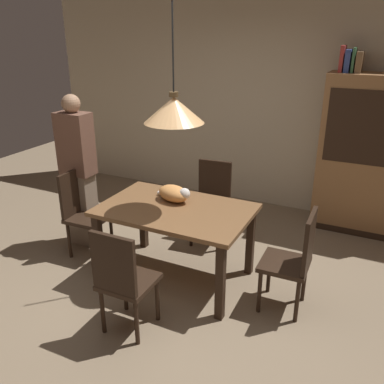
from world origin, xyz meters
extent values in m
plane|color=#847056|center=(0.00, 0.00, 0.00)|extent=(10.00, 10.00, 0.00)
cube|color=beige|center=(0.00, 2.65, 1.45)|extent=(6.40, 0.10, 2.90)
cube|color=brown|center=(-0.12, 0.41, 0.73)|extent=(1.40, 0.90, 0.04)
cube|color=black|center=(-0.74, 0.02, 0.35)|extent=(0.07, 0.07, 0.71)
cube|color=black|center=(0.50, 0.02, 0.35)|extent=(0.07, 0.07, 0.71)
cube|color=black|center=(-0.74, 0.80, 0.35)|extent=(0.07, 0.07, 0.71)
cube|color=black|center=(0.50, 0.80, 0.35)|extent=(0.07, 0.07, 0.71)
cube|color=black|center=(-1.17, 0.41, 0.43)|extent=(0.42, 0.42, 0.04)
cube|color=black|center=(-1.35, 0.40, 0.69)|extent=(0.05, 0.38, 0.48)
cylinder|color=black|center=(-1.01, 0.26, 0.21)|extent=(0.04, 0.04, 0.41)
cylinder|color=black|center=(-1.02, 0.58, 0.21)|extent=(0.04, 0.04, 0.41)
cylinder|color=black|center=(-1.32, 0.24, 0.21)|extent=(0.04, 0.04, 0.41)
cylinder|color=black|center=(-1.34, 0.56, 0.21)|extent=(0.04, 0.04, 0.41)
cube|color=black|center=(-0.12, -0.39, 0.43)|extent=(0.40, 0.40, 0.04)
cube|color=black|center=(-0.12, -0.57, 0.69)|extent=(0.38, 0.04, 0.48)
cylinder|color=black|center=(0.04, -0.23, 0.21)|extent=(0.04, 0.04, 0.41)
cylinder|color=black|center=(-0.28, -0.23, 0.21)|extent=(0.04, 0.04, 0.41)
cylinder|color=black|center=(0.04, -0.55, 0.21)|extent=(0.04, 0.04, 0.41)
cylinder|color=black|center=(-0.28, -0.55, 0.21)|extent=(0.04, 0.04, 0.41)
cube|color=black|center=(0.93, 0.41, 0.43)|extent=(0.41, 0.41, 0.04)
cube|color=black|center=(1.11, 0.41, 0.69)|extent=(0.05, 0.38, 0.48)
cylinder|color=black|center=(0.76, 0.57, 0.21)|extent=(0.04, 0.04, 0.41)
cylinder|color=black|center=(0.77, 0.25, 0.21)|extent=(0.04, 0.04, 0.41)
cylinder|color=black|center=(1.08, 0.57, 0.21)|extent=(0.04, 0.04, 0.41)
cylinder|color=black|center=(1.09, 0.25, 0.21)|extent=(0.04, 0.04, 0.41)
cube|color=black|center=(-0.12, 1.21, 0.43)|extent=(0.43, 0.43, 0.04)
cube|color=black|center=(-0.14, 1.39, 0.69)|extent=(0.38, 0.07, 0.48)
cylinder|color=black|center=(-0.27, 1.04, 0.21)|extent=(0.04, 0.04, 0.41)
cylinder|color=black|center=(0.05, 1.06, 0.21)|extent=(0.04, 0.04, 0.41)
cylinder|color=black|center=(-0.30, 1.35, 0.21)|extent=(0.04, 0.04, 0.41)
cylinder|color=black|center=(0.02, 1.38, 0.21)|extent=(0.04, 0.04, 0.41)
ellipsoid|color=#E59951|center=(-0.22, 0.56, 0.82)|extent=(0.39, 0.32, 0.15)
sphere|color=white|center=(-0.09, 0.54, 0.85)|extent=(0.11, 0.11, 0.11)
cylinder|color=white|center=(-0.34, 0.62, 0.78)|extent=(0.18, 0.04, 0.04)
cone|color=#E0A86B|center=(-0.12, 0.41, 1.66)|extent=(0.52, 0.52, 0.22)
cylinder|color=#513D23|center=(-0.12, 0.41, 1.79)|extent=(0.08, 0.08, 0.04)
cylinder|color=black|center=(-0.12, 0.41, 2.33)|extent=(0.01, 0.01, 1.04)
cube|color=olive|center=(1.39, 2.32, 0.93)|extent=(1.10, 0.44, 1.85)
cube|color=black|center=(1.39, 2.10, 1.29)|extent=(0.97, 0.01, 0.81)
cube|color=black|center=(1.39, 2.32, 0.04)|extent=(1.12, 0.45, 0.08)
cube|color=#B73833|center=(0.96, 2.32, 1.99)|extent=(0.04, 0.22, 0.28)
cube|color=#384C93|center=(1.02, 2.32, 1.97)|extent=(0.06, 0.24, 0.24)
cube|color=#427A4C|center=(1.08, 2.32, 1.98)|extent=(0.03, 0.20, 0.26)
cube|color=brown|center=(1.14, 2.32, 1.96)|extent=(0.06, 0.24, 0.22)
cube|color=#84705B|center=(-1.41, 0.59, 0.42)|extent=(0.30, 0.20, 0.84)
cube|color=brown|center=(-1.41, 0.59, 1.17)|extent=(0.36, 0.22, 0.66)
sphere|color=#A37A5B|center=(-1.41, 0.59, 1.59)|extent=(0.19, 0.19, 0.19)
camera|label=1|loc=(1.53, -2.65, 2.31)|focal=38.30mm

